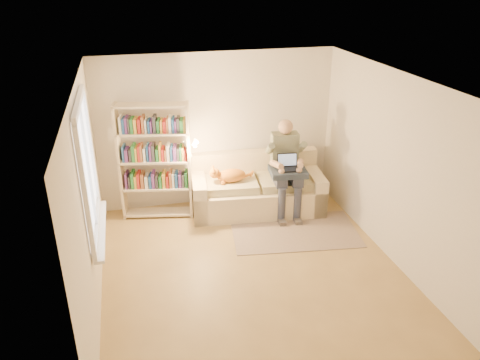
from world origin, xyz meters
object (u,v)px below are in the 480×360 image
object	(u,v)px
laptop	(290,165)
bookshelf	(155,156)
person	(286,163)
sofa	(257,190)
cat	(227,175)

from	to	relation	value
laptop	bookshelf	size ratio (longest dim) A/B	0.19
person	bookshelf	size ratio (longest dim) A/B	0.82
sofa	bookshelf	bearing A→B (deg)	-178.57
sofa	laptop	distance (m)	0.81
cat	bookshelf	world-z (taller)	bookshelf
laptop	sofa	bearing A→B (deg)	147.95
sofa	bookshelf	world-z (taller)	bookshelf
sofa	laptop	xyz separation A→B (m)	(0.45, -0.36, 0.57)
sofa	bookshelf	xyz separation A→B (m)	(-1.66, 0.15, 0.73)
sofa	person	world-z (taller)	person
cat	laptop	xyz separation A→B (m)	(0.99, -0.28, 0.20)
sofa	laptop	size ratio (longest dim) A/B	6.38
sofa	person	bearing A→B (deg)	-19.80
person	bookshelf	distance (m)	2.12
person	bookshelf	world-z (taller)	bookshelf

